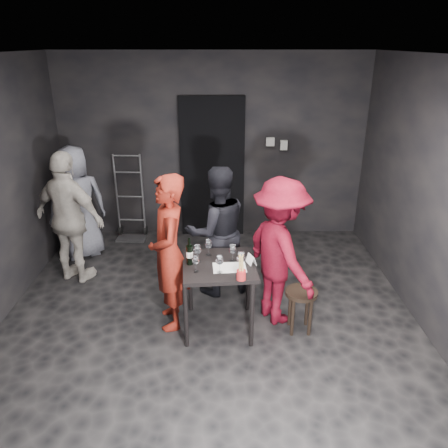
{
  "coord_description": "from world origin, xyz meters",
  "views": [
    {
      "loc": [
        0.13,
        -3.88,
        2.81
      ],
      "look_at": [
        0.16,
        0.25,
        1.07
      ],
      "focal_mm": 35.0,
      "sensor_mm": 36.0,
      "label": 1
    }
  ],
  "objects_px": {
    "server_red": "(168,246)",
    "bystander_grey": "(77,201)",
    "man_maroon": "(280,248)",
    "tasting_table": "(219,273)",
    "stool": "(301,300)",
    "wine_bottle": "(190,254)",
    "breadstick_cup": "(241,268)",
    "bystander_cream": "(69,212)",
    "hand_truck": "(131,223)",
    "woman_black": "(217,229)"
  },
  "relations": [
    {
      "from": "stool",
      "to": "bystander_grey",
      "type": "distance_m",
      "value": 3.3
    },
    {
      "from": "stool",
      "to": "man_maroon",
      "type": "xyz_separation_m",
      "value": [
        -0.21,
        0.23,
        0.47
      ]
    },
    {
      "from": "server_red",
      "to": "bystander_grey",
      "type": "bearing_deg",
      "value": -148.98
    },
    {
      "from": "wine_bottle",
      "to": "tasting_table",
      "type": "bearing_deg",
      "value": -0.14
    },
    {
      "from": "server_red",
      "to": "bystander_cream",
      "type": "relative_size",
      "value": 1.0
    },
    {
      "from": "tasting_table",
      "to": "stool",
      "type": "height_order",
      "value": "tasting_table"
    },
    {
      "from": "hand_truck",
      "to": "woman_black",
      "type": "height_order",
      "value": "woman_black"
    },
    {
      "from": "stool",
      "to": "bystander_cream",
      "type": "relative_size",
      "value": 0.26
    },
    {
      "from": "server_red",
      "to": "wine_bottle",
      "type": "height_order",
      "value": "server_red"
    },
    {
      "from": "hand_truck",
      "to": "man_maroon",
      "type": "distance_m",
      "value": 2.98
    },
    {
      "from": "woman_black",
      "to": "bystander_grey",
      "type": "relative_size",
      "value": 0.98
    },
    {
      "from": "tasting_table",
      "to": "breadstick_cup",
      "type": "relative_size",
      "value": 2.77
    },
    {
      "from": "hand_truck",
      "to": "bystander_cream",
      "type": "xyz_separation_m",
      "value": [
        -0.46,
        -1.27,
        0.68
      ]
    },
    {
      "from": "woman_black",
      "to": "server_red",
      "type": "bearing_deg",
      "value": 35.34
    },
    {
      "from": "man_maroon",
      "to": "server_red",
      "type": "bearing_deg",
      "value": 66.63
    },
    {
      "from": "hand_truck",
      "to": "bystander_grey",
      "type": "xyz_separation_m",
      "value": [
        -0.57,
        -0.61,
        0.59
      ]
    },
    {
      "from": "bystander_cream",
      "to": "tasting_table",
      "type": "bearing_deg",
      "value": 173.68
    },
    {
      "from": "woman_black",
      "to": "wine_bottle",
      "type": "relative_size",
      "value": 5.73
    },
    {
      "from": "man_maroon",
      "to": "bystander_cream",
      "type": "relative_size",
      "value": 0.92
    },
    {
      "from": "bystander_grey",
      "to": "hand_truck",
      "type": "bearing_deg",
      "value": -162.91
    },
    {
      "from": "hand_truck",
      "to": "bystander_grey",
      "type": "bearing_deg",
      "value": -129.66
    },
    {
      "from": "bystander_cream",
      "to": "wine_bottle",
      "type": "height_order",
      "value": "bystander_cream"
    },
    {
      "from": "bystander_grey",
      "to": "server_red",
      "type": "bearing_deg",
      "value": 101.51
    },
    {
      "from": "tasting_table",
      "to": "bystander_cream",
      "type": "distance_m",
      "value": 2.1
    },
    {
      "from": "server_red",
      "to": "bystander_cream",
      "type": "height_order",
      "value": "bystander_cream"
    },
    {
      "from": "server_red",
      "to": "bystander_grey",
      "type": "xyz_separation_m",
      "value": [
        -1.42,
        1.6,
        -0.09
      ]
    },
    {
      "from": "bystander_grey",
      "to": "man_maroon",
      "type": "bearing_deg",
      "value": 119.28
    },
    {
      "from": "bystander_cream",
      "to": "bystander_grey",
      "type": "bearing_deg",
      "value": -56.78
    },
    {
      "from": "bystander_cream",
      "to": "bystander_grey",
      "type": "height_order",
      "value": "bystander_cream"
    },
    {
      "from": "bystander_grey",
      "to": "wine_bottle",
      "type": "height_order",
      "value": "bystander_grey"
    },
    {
      "from": "man_maroon",
      "to": "breadstick_cup",
      "type": "height_order",
      "value": "man_maroon"
    },
    {
      "from": "tasting_table",
      "to": "breadstick_cup",
      "type": "height_order",
      "value": "breadstick_cup"
    },
    {
      "from": "woman_black",
      "to": "wine_bottle",
      "type": "bearing_deg",
      "value": 52.13
    },
    {
      "from": "stool",
      "to": "server_red",
      "type": "height_order",
      "value": "server_red"
    },
    {
      "from": "tasting_table",
      "to": "stool",
      "type": "xyz_separation_m",
      "value": [
        0.84,
        -0.06,
        -0.28
      ]
    },
    {
      "from": "wine_bottle",
      "to": "bystander_grey",
      "type": "bearing_deg",
      "value": 134.02
    },
    {
      "from": "bystander_cream",
      "to": "breadstick_cup",
      "type": "relative_size",
      "value": 6.73
    },
    {
      "from": "server_red",
      "to": "wine_bottle",
      "type": "relative_size",
      "value": 6.47
    },
    {
      "from": "stool",
      "to": "woman_black",
      "type": "bearing_deg",
      "value": 136.85
    },
    {
      "from": "man_maroon",
      "to": "wine_bottle",
      "type": "distance_m",
      "value": 0.94
    },
    {
      "from": "server_red",
      "to": "woman_black",
      "type": "distance_m",
      "value": 0.82
    },
    {
      "from": "wine_bottle",
      "to": "stool",
      "type": "bearing_deg",
      "value": -3.31
    },
    {
      "from": "stool",
      "to": "woman_black",
      "type": "xyz_separation_m",
      "value": [
        -0.86,
        0.81,
        0.43
      ]
    },
    {
      "from": "man_maroon",
      "to": "wine_bottle",
      "type": "bearing_deg",
      "value": 73.0
    },
    {
      "from": "hand_truck",
      "to": "server_red",
      "type": "xyz_separation_m",
      "value": [
        0.85,
        -2.21,
        0.68
      ]
    },
    {
      "from": "stool",
      "to": "breadstick_cup",
      "type": "distance_m",
      "value": 0.84
    },
    {
      "from": "server_red",
      "to": "breadstick_cup",
      "type": "xyz_separation_m",
      "value": [
        0.72,
        -0.4,
        -0.04
      ]
    },
    {
      "from": "stool",
      "to": "server_red",
      "type": "distance_m",
      "value": 1.46
    },
    {
      "from": "stool",
      "to": "breadstick_cup",
      "type": "bearing_deg",
      "value": -158.67
    },
    {
      "from": "stool",
      "to": "bystander_grey",
      "type": "height_order",
      "value": "bystander_grey"
    }
  ]
}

